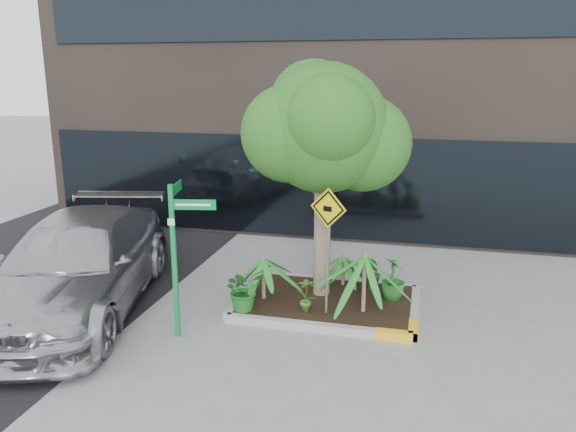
% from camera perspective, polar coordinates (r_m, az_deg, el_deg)
% --- Properties ---
extents(ground, '(80.00, 80.00, 0.00)m').
position_cam_1_polar(ground, '(10.44, 2.63, -9.66)').
color(ground, gray).
rests_on(ground, ground).
extents(asphalt_road, '(7.00, 80.00, 0.01)m').
position_cam_1_polar(asphalt_road, '(13.22, -26.35, -5.90)').
color(asphalt_road, black).
rests_on(asphalt_road, ground).
extents(planter, '(3.35, 2.36, 0.15)m').
position_cam_1_polar(planter, '(10.61, 4.17, -8.68)').
color(planter, '#9E9E99').
rests_on(planter, ground).
extents(tree, '(3.00, 2.66, 4.50)m').
position_cam_1_polar(tree, '(10.13, 3.67, 8.89)').
color(tree, gray).
rests_on(tree, ground).
extents(palm_front, '(1.23, 1.23, 1.37)m').
position_cam_1_polar(palm_front, '(9.79, 7.84, -4.06)').
color(palm_front, gray).
rests_on(palm_front, ground).
extents(palm_left, '(0.94, 0.94, 1.05)m').
position_cam_1_polar(palm_left, '(10.35, -2.52, -4.31)').
color(palm_left, gray).
rests_on(palm_left, ground).
extents(palm_back, '(0.70, 0.70, 0.78)m').
position_cam_1_polar(palm_back, '(11.13, 5.66, -4.13)').
color(palm_back, gray).
rests_on(palm_back, ground).
extents(parked_car, '(3.65, 6.21, 1.69)m').
position_cam_1_polar(parked_car, '(10.96, -20.56, -4.67)').
color(parked_car, '#AAAAAF').
rests_on(parked_car, ground).
extents(shrub_a, '(1.00, 1.00, 0.78)m').
position_cam_1_polar(shrub_a, '(10.01, -4.48, -7.41)').
color(shrub_a, '#1A5D1E').
rests_on(shrub_a, planter).
extents(shrub_b, '(0.61, 0.61, 0.81)m').
position_cam_1_polar(shrub_b, '(10.62, 10.66, -6.24)').
color(shrub_b, '#206A25').
rests_on(shrub_b, planter).
extents(shrub_c, '(0.40, 0.40, 0.64)m').
position_cam_1_polar(shrub_c, '(9.95, 1.87, -7.93)').
color(shrub_c, '#357524').
rests_on(shrub_c, planter).
extents(shrub_d, '(0.49, 0.49, 0.68)m').
position_cam_1_polar(shrub_d, '(11.02, 8.66, -5.74)').
color(shrub_d, '#185518').
rests_on(shrub_d, planter).
extents(street_sign_post, '(0.85, 0.75, 2.57)m').
position_cam_1_polar(street_sign_post, '(9.17, -11.19, -2.78)').
color(street_sign_post, '#0C8A39').
rests_on(street_sign_post, ground).
extents(cattle_sign, '(0.65, 0.26, 2.24)m').
position_cam_1_polar(cattle_sign, '(9.52, 4.08, -1.41)').
color(cattle_sign, slate).
rests_on(cattle_sign, ground).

